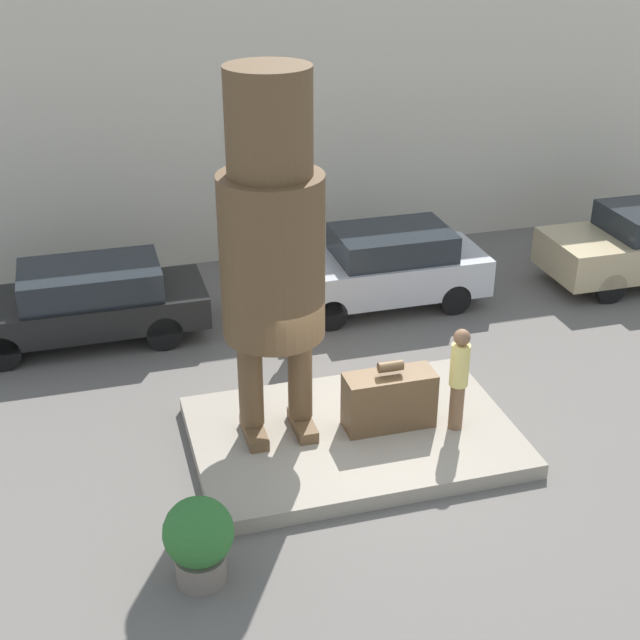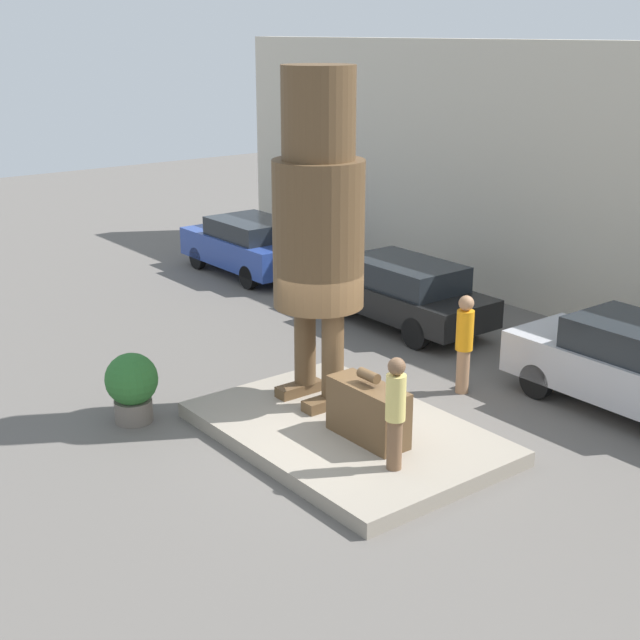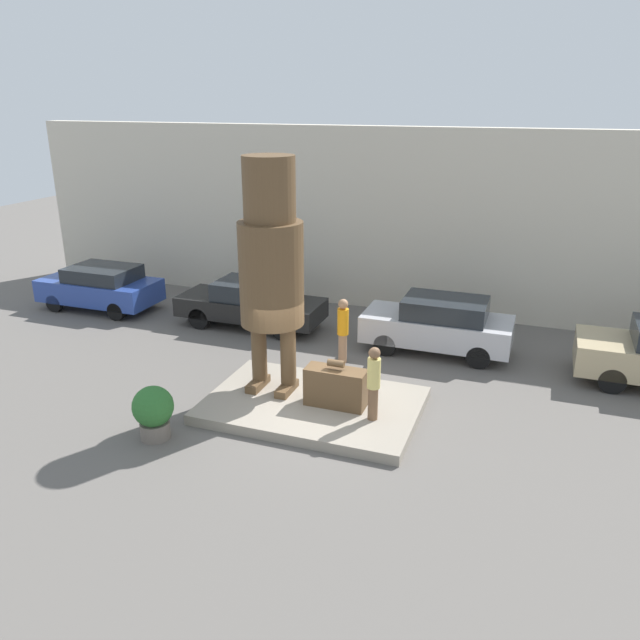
{
  "view_description": "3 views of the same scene",
  "coord_description": "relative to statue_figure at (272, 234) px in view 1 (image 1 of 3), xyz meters",
  "views": [
    {
      "loc": [
        -3.65,
        -11.01,
        7.99
      ],
      "look_at": [
        -0.45,
        0.29,
        2.08
      ],
      "focal_mm": 50.0,
      "sensor_mm": 36.0,
      "label": 1
    },
    {
      "loc": [
        10.05,
        -8.33,
        6.3
      ],
      "look_at": [
        -0.3,
        -0.29,
        2.02
      ],
      "focal_mm": 50.0,
      "sensor_mm": 36.0,
      "label": 2
    },
    {
      "loc": [
        4.67,
        -12.27,
        6.98
      ],
      "look_at": [
        0.09,
        0.25,
        2.19
      ],
      "focal_mm": 35.0,
      "sensor_mm": 36.0,
      "label": 3
    }
  ],
  "objects": [
    {
      "name": "building_backdrop",
      "position": [
        1.14,
        7.77,
        -0.44
      ],
      "size": [
        28.0,
        0.6,
        6.09
      ],
      "color": "beige",
      "rests_on": "ground_plane"
    },
    {
      "name": "ground_plane",
      "position": [
        1.14,
        -0.33,
        -3.49
      ],
      "size": [
        60.0,
        60.0,
        0.0
      ],
      "primitive_type": "plane",
      "color": "#605B56"
    },
    {
      "name": "worker_hivis",
      "position": [
        0.91,
        2.6,
        -2.48
      ],
      "size": [
        0.31,
        0.31,
        1.84
      ],
      "color": "#A87A56",
      "rests_on": "ground_plane"
    },
    {
      "name": "planter_pot",
      "position": [
        -1.61,
        -2.69,
        -2.83
      ],
      "size": [
        0.89,
        0.89,
        1.2
      ],
      "color": "#70665B",
      "rests_on": "ground_plane"
    },
    {
      "name": "pedestal",
      "position": [
        1.14,
        -0.33,
        -3.37
      ],
      "size": [
        4.94,
        3.34,
        0.25
      ],
      "color": "gray",
      "rests_on": "ground_plane"
    },
    {
      "name": "parked_car_black",
      "position": [
        -2.68,
        4.33,
        -2.69
      ],
      "size": [
        4.66,
        1.75,
        1.5
      ],
      "rotation": [
        0.0,
        0.0,
        3.14
      ],
      "color": "black",
      "rests_on": "ground_plane"
    },
    {
      "name": "parked_car_silver",
      "position": [
        3.25,
        4.25,
        -2.64
      ],
      "size": [
        4.2,
        1.75,
        1.63
      ],
      "rotation": [
        0.0,
        0.0,
        3.14
      ],
      "color": "#B7B7BC",
      "rests_on": "ground_plane"
    },
    {
      "name": "giant_suitcase",
      "position": [
        1.71,
        -0.36,
        -2.78
      ],
      "size": [
        1.41,
        0.55,
        1.13
      ],
      "color": "brown",
      "rests_on": "pedestal"
    },
    {
      "name": "statue_figure",
      "position": [
        0.0,
        0.0,
        0.0
      ],
      "size": [
        1.5,
        1.5,
        5.55
      ],
      "color": "brown",
      "rests_on": "pedestal"
    },
    {
      "name": "tourist",
      "position": [
        2.69,
        -0.7,
        -2.31
      ],
      "size": [
        0.29,
        0.29,
        1.71
      ],
      "color": "brown",
      "rests_on": "pedestal"
    }
  ]
}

